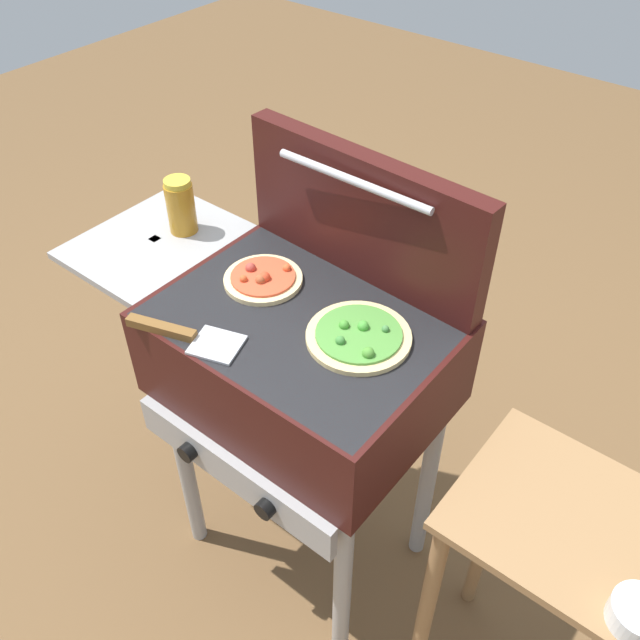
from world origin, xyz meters
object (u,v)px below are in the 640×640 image
at_px(prep_table, 550,579).
at_px(pizza_pepperoni, 263,278).
at_px(spatula, 184,335).
at_px(grill, 297,363).
at_px(sauce_jar, 181,206).
at_px(pizza_veggie, 359,336).
at_px(topping_bowl_near, 638,615).

bearing_deg(prep_table, pizza_pepperoni, 177.14).
distance_m(spatula, prep_table, 0.91).
bearing_deg(prep_table, spatula, -165.91).
distance_m(grill, pizza_pepperoni, 0.21).
height_order(grill, spatula, spatula).
height_order(pizza_pepperoni, sauce_jar, sauce_jar).
xyz_separation_m(pizza_veggie, spatula, (-0.29, -0.22, -0.00)).
height_order(pizza_pepperoni, topping_bowl_near, pizza_pepperoni).
bearing_deg(pizza_pepperoni, pizza_veggie, -3.94).
relative_size(pizza_pepperoni, prep_table, 0.24).
height_order(pizza_veggie, pizza_pepperoni, same).
height_order(pizza_pepperoni, spatula, pizza_pepperoni).
relative_size(grill, sauce_jar, 6.65).
distance_m(sauce_jar, topping_bowl_near, 1.29).
bearing_deg(prep_table, sauce_jar, 176.24).
bearing_deg(spatula, pizza_veggie, 37.83).
bearing_deg(pizza_pepperoni, topping_bowl_near, -9.45).
xyz_separation_m(pizza_pepperoni, spatula, (-0.00, -0.24, -0.00)).
xyz_separation_m(grill, prep_table, (0.67, 0.00, -0.22)).
distance_m(pizza_veggie, spatula, 0.37).
xyz_separation_m(spatula, topping_bowl_near, (0.96, 0.08, -0.13)).
relative_size(pizza_veggie, sauce_jar, 1.54).
distance_m(pizza_veggie, pizza_pepperoni, 0.29).
distance_m(sauce_jar, spatula, 0.41).
bearing_deg(pizza_pepperoni, prep_table, -2.86).
height_order(grill, pizza_pepperoni, pizza_pepperoni).
height_order(grill, prep_table, grill).
distance_m(grill, prep_table, 0.71).
bearing_deg(prep_table, topping_bowl_near, -38.53).
height_order(grill, sauce_jar, sauce_jar).
height_order(pizza_veggie, topping_bowl_near, pizza_veggie).
relative_size(pizza_veggie, spatula, 0.84).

